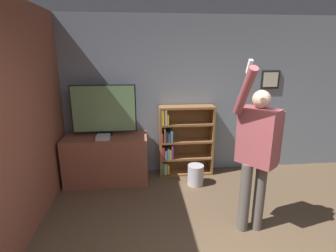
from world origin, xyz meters
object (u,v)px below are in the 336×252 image
object	(u,v)px
television	(104,110)
game_console	(103,137)
waste_bin	(196,175)
bookshelf	(181,141)
person	(257,150)

from	to	relation	value
television	game_console	xyz separation A→B (m)	(-0.01, -0.18, -0.40)
television	waste_bin	world-z (taller)	television
game_console	waste_bin	xyz separation A→B (m)	(1.46, -0.15, -0.65)
television	waste_bin	size ratio (longest dim) A/B	3.03
bookshelf	person	xyz separation A→B (m)	(0.62, -1.63, 0.44)
person	waste_bin	distance (m)	1.53
game_console	person	bearing A→B (deg)	-35.03
game_console	bookshelf	world-z (taller)	bookshelf
television	waste_bin	xyz separation A→B (m)	(1.45, -0.34, -1.05)
game_console	waste_bin	world-z (taller)	game_console
game_console	person	size ratio (longest dim) A/B	0.11
waste_bin	game_console	bearing A→B (deg)	173.96
person	television	bearing A→B (deg)	-167.45
person	waste_bin	bearing A→B (deg)	161.74
bookshelf	waste_bin	distance (m)	0.65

